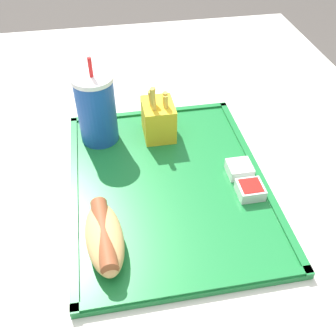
# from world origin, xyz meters

# --- Properties ---
(dining_table) EXTENTS (1.40, 0.94, 0.76)m
(dining_table) POSITION_xyz_m (0.00, 0.00, 0.38)
(dining_table) COLOR beige
(dining_table) RESTS_ON ground_plane
(food_tray) EXTENTS (0.43, 0.33, 0.01)m
(food_tray) POSITION_xyz_m (0.00, 0.02, 0.76)
(food_tray) COLOR #197233
(food_tray) RESTS_ON dining_table
(soda_cup) EXTENTS (0.07, 0.07, 0.17)m
(soda_cup) POSITION_xyz_m (0.14, 0.12, 0.83)
(soda_cup) COLOR #194CA5
(soda_cup) RESTS_ON food_tray
(hot_dog_far) EXTENTS (0.13, 0.06, 0.04)m
(hot_dog_far) POSITION_xyz_m (-0.12, 0.13, 0.79)
(hot_dog_far) COLOR tan
(hot_dog_far) RESTS_ON food_tray
(fries_carton) EXTENTS (0.07, 0.06, 0.11)m
(fries_carton) POSITION_xyz_m (0.13, 0.01, 0.80)
(fries_carton) COLOR gold
(fries_carton) RESTS_ON food_tray
(sauce_cup_mayo) EXTENTS (0.04, 0.04, 0.02)m
(sauce_cup_mayo) POSITION_xyz_m (0.00, -0.11, 0.78)
(sauce_cup_mayo) COLOR silver
(sauce_cup_mayo) RESTS_ON food_tray
(sauce_cup_ketchup) EXTENTS (0.04, 0.04, 0.02)m
(sauce_cup_ketchup) POSITION_xyz_m (-0.05, -0.11, 0.78)
(sauce_cup_ketchup) COLOR silver
(sauce_cup_ketchup) RESTS_ON food_tray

